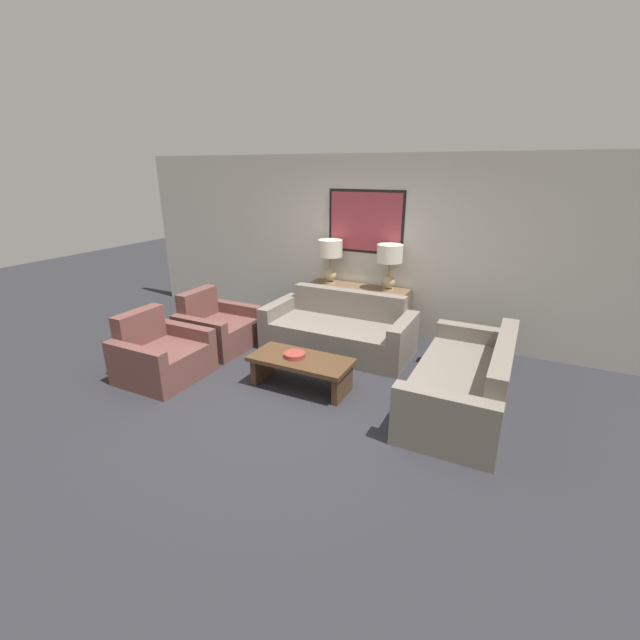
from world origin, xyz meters
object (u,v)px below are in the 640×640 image
armchair_near_back_wall (217,329)px  console_table (357,310)px  coffee_table (301,365)px  armchair_near_camera (161,356)px  couch_by_back_wall (339,332)px  couch_by_side (465,384)px  decorative_bowl (295,355)px  table_lamp_left (330,253)px  table_lamp_right (390,259)px

armchair_near_back_wall → console_table: bearing=40.6°
coffee_table → armchair_near_camera: size_ratio=1.26×
couch_by_back_wall → couch_by_side: bearing=-23.5°
couch_by_back_wall → decorative_bowl: couch_by_back_wall is taller
table_lamp_left → couch_by_back_wall: bearing=-56.0°
console_table → armchair_near_camera: 2.91m
coffee_table → armchair_near_back_wall: (-1.67, 0.52, -0.01)m
console_table → armchair_near_back_wall: (-1.61, -1.38, -0.11)m
table_lamp_left → decorative_bowl: size_ratio=2.66×
table_lamp_left → couch_by_back_wall: 1.27m
console_table → table_lamp_right: bearing=0.0°
coffee_table → decorative_bowl: bearing=-176.0°
console_table → decorative_bowl: bearing=-90.6°
console_table → table_lamp_left: bearing=180.0°
couch_by_back_wall → decorative_bowl: (-0.02, -1.21, 0.13)m
table_lamp_right → coffee_table: (-0.41, -1.90, -0.95)m
decorative_bowl → console_table: bearing=89.4°
console_table → couch_by_back_wall: size_ratio=0.75×
table_lamp_left → coffee_table: 2.19m
console_table → table_lamp_left: size_ratio=2.31×
couch_by_side → armchair_near_camera: armchair_near_camera is taller
table_lamp_left → couch_by_side: (2.31, -1.50, -0.95)m
armchair_near_back_wall → armchair_near_camera: size_ratio=1.00×
coffee_table → table_lamp_right: bearing=77.9°
couch_by_side → armchair_near_back_wall: size_ratio=2.17×
couch_by_back_wall → console_table: bearing=90.0°
couch_by_back_wall → coffee_table: bearing=-87.2°
coffee_table → decorative_bowl: (-0.08, -0.01, 0.12)m
table_lamp_left → armchair_near_back_wall: 2.03m
console_table → table_lamp_left: table_lamp_left is taller
armchair_near_camera → table_lamp_left: bearing=64.8°
coffee_table → couch_by_side: bearing=12.8°
console_table → table_lamp_right: 0.96m
console_table → table_lamp_right: size_ratio=2.31×
table_lamp_left → decorative_bowl: (0.45, -1.91, -0.82)m
couch_by_side → armchair_near_camera: (-3.46, -0.93, -0.00)m
couch_by_side → coffee_table: bearing=-167.2°
table_lamp_left → armchair_near_camera: size_ratio=0.70×
console_table → couch_by_back_wall: couch_by_back_wall is taller
console_table → armchair_near_camera: size_ratio=1.62×
couch_by_side → armchair_near_back_wall: (-3.46, 0.12, -0.00)m
table_lamp_left → armchair_near_back_wall: bearing=-129.7°
couch_by_back_wall → coffee_table: couch_by_back_wall is taller
table_lamp_left → decorative_bowl: 2.13m
table_lamp_right → armchair_near_camera: (-2.08, -2.43, -0.95)m
table_lamp_right → armchair_near_camera: 3.33m
couch_by_back_wall → couch_by_side: size_ratio=1.00×
table_lamp_left → coffee_table: size_ratio=0.56×
console_table → armchair_near_back_wall: armchair_near_back_wall is taller
decorative_bowl → coffee_table: bearing=4.0°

